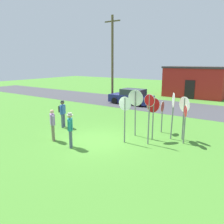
{
  "coord_description": "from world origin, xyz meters",
  "views": [
    {
      "loc": [
        7.21,
        -8.88,
        4.13
      ],
      "look_at": [
        -0.01,
        1.49,
        1.3
      ],
      "focal_mm": 36.18,
      "sensor_mm": 36.0,
      "label": 1
    }
  ],
  "objects_px": {
    "person_on_left": "(53,123)",
    "stop_sign_leaning_left": "(184,110)",
    "stop_sign_nearest": "(162,112)",
    "parked_car_on_street": "(131,97)",
    "stop_sign_tallest": "(149,111)",
    "stop_sign_low_front": "(135,104)",
    "stop_sign_rear_left": "(125,112)",
    "stop_sign_rear_right": "(185,118)",
    "person_near_signs": "(62,112)",
    "stop_sign_center_cluster": "(153,111)",
    "person_holding_notes": "(70,128)",
    "stop_sign_leaning_right": "(173,108)"
  },
  "relations": [
    {
      "from": "stop_sign_leaning_left",
      "to": "stop_sign_leaning_right",
      "type": "height_order",
      "value": "stop_sign_leaning_right"
    },
    {
      "from": "stop_sign_low_front",
      "to": "person_near_signs",
      "type": "height_order",
      "value": "stop_sign_low_front"
    },
    {
      "from": "stop_sign_center_cluster",
      "to": "stop_sign_low_front",
      "type": "relative_size",
      "value": 0.87
    },
    {
      "from": "person_near_signs",
      "to": "stop_sign_tallest",
      "type": "bearing_deg",
      "value": 3.61
    },
    {
      "from": "parked_car_on_street",
      "to": "stop_sign_rear_left",
      "type": "xyz_separation_m",
      "value": [
        5.22,
        -9.71,
        0.96
      ]
    },
    {
      "from": "stop_sign_nearest",
      "to": "stop_sign_leaning_left",
      "type": "height_order",
      "value": "stop_sign_leaning_left"
    },
    {
      "from": "stop_sign_leaning_left",
      "to": "person_near_signs",
      "type": "bearing_deg",
      "value": -163.84
    },
    {
      "from": "stop_sign_low_front",
      "to": "stop_sign_leaning_left",
      "type": "distance_m",
      "value": 2.6
    },
    {
      "from": "person_holding_notes",
      "to": "stop_sign_nearest",
      "type": "bearing_deg",
      "value": 60.77
    },
    {
      "from": "parked_car_on_street",
      "to": "stop_sign_center_cluster",
      "type": "height_order",
      "value": "stop_sign_center_cluster"
    },
    {
      "from": "person_near_signs",
      "to": "stop_sign_rear_left",
      "type": "bearing_deg",
      "value": -1.52
    },
    {
      "from": "stop_sign_center_cluster",
      "to": "stop_sign_leaning_right",
      "type": "xyz_separation_m",
      "value": [
        0.82,
        0.66,
        0.17
      ]
    },
    {
      "from": "parked_car_on_street",
      "to": "person_holding_notes",
      "type": "bearing_deg",
      "value": -73.86
    },
    {
      "from": "stop_sign_leaning_left",
      "to": "person_holding_notes",
      "type": "xyz_separation_m",
      "value": [
        -4.13,
        -4.26,
        -0.64
      ]
    },
    {
      "from": "stop_sign_leaning_left",
      "to": "stop_sign_leaning_right",
      "type": "bearing_deg",
      "value": -153.09
    },
    {
      "from": "person_on_left",
      "to": "stop_sign_nearest",
      "type": "bearing_deg",
      "value": 48.15
    },
    {
      "from": "stop_sign_leaning_left",
      "to": "person_holding_notes",
      "type": "relative_size",
      "value": 1.35
    },
    {
      "from": "stop_sign_rear_left",
      "to": "stop_sign_center_cluster",
      "type": "bearing_deg",
      "value": 51.41
    },
    {
      "from": "stop_sign_nearest",
      "to": "stop_sign_leaning_right",
      "type": "relative_size",
      "value": 0.74
    },
    {
      "from": "stop_sign_rear_right",
      "to": "stop_sign_rear_left",
      "type": "xyz_separation_m",
      "value": [
        -2.58,
        -1.6,
        0.3
      ]
    },
    {
      "from": "stop_sign_tallest",
      "to": "parked_car_on_street",
      "type": "bearing_deg",
      "value": 124.47
    },
    {
      "from": "stop_sign_nearest",
      "to": "parked_car_on_street",
      "type": "bearing_deg",
      "value": 131.22
    },
    {
      "from": "person_on_left",
      "to": "person_near_signs",
      "type": "xyz_separation_m",
      "value": [
        -1.45,
        2.05,
        0.06
      ]
    },
    {
      "from": "parked_car_on_street",
      "to": "person_on_left",
      "type": "height_order",
      "value": "person_on_left"
    },
    {
      "from": "person_near_signs",
      "to": "stop_sign_low_front",
      "type": "bearing_deg",
      "value": 13.71
    },
    {
      "from": "stop_sign_center_cluster",
      "to": "person_on_left",
      "type": "height_order",
      "value": "stop_sign_center_cluster"
    },
    {
      "from": "stop_sign_low_front",
      "to": "stop_sign_nearest",
      "type": "xyz_separation_m",
      "value": [
        0.99,
        1.47,
        -0.57
      ]
    },
    {
      "from": "person_on_left",
      "to": "stop_sign_leaning_left",
      "type": "bearing_deg",
      "value": 36.17
    },
    {
      "from": "stop_sign_low_front",
      "to": "person_near_signs",
      "type": "distance_m",
      "value": 4.84
    },
    {
      "from": "person_holding_notes",
      "to": "stop_sign_leaning_right",
      "type": "bearing_deg",
      "value": 47.89
    },
    {
      "from": "stop_sign_leaning_left",
      "to": "person_on_left",
      "type": "distance_m",
      "value": 6.98
    },
    {
      "from": "parked_car_on_street",
      "to": "stop_sign_rear_right",
      "type": "height_order",
      "value": "stop_sign_rear_right"
    },
    {
      "from": "stop_sign_center_cluster",
      "to": "person_on_left",
      "type": "distance_m",
      "value": 5.36
    },
    {
      "from": "parked_car_on_street",
      "to": "stop_sign_rear_right",
      "type": "distance_m",
      "value": 11.26
    },
    {
      "from": "person_near_signs",
      "to": "person_holding_notes",
      "type": "bearing_deg",
      "value": -37.24
    },
    {
      "from": "stop_sign_center_cluster",
      "to": "stop_sign_tallest",
      "type": "distance_m",
      "value": 0.77
    },
    {
      "from": "person_on_left",
      "to": "parked_car_on_street",
      "type": "bearing_deg",
      "value": 99.48
    },
    {
      "from": "person_near_signs",
      "to": "stop_sign_center_cluster",
      "type": "bearing_deg",
      "value": 11.12
    },
    {
      "from": "stop_sign_rear_left",
      "to": "stop_sign_rear_right",
      "type": "bearing_deg",
      "value": 31.88
    },
    {
      "from": "parked_car_on_street",
      "to": "stop_sign_low_front",
      "type": "bearing_deg",
      "value": -58.76
    },
    {
      "from": "stop_sign_leaning_left",
      "to": "stop_sign_leaning_right",
      "type": "xyz_separation_m",
      "value": [
        -0.51,
        -0.26,
        0.13
      ]
    },
    {
      "from": "stop_sign_tallest",
      "to": "stop_sign_nearest",
      "type": "height_order",
      "value": "stop_sign_tallest"
    },
    {
      "from": "parked_car_on_street",
      "to": "stop_sign_leaning_right",
      "type": "distance_m",
      "value": 10.56
    },
    {
      "from": "stop_sign_leaning_right",
      "to": "stop_sign_low_front",
      "type": "bearing_deg",
      "value": -161.08
    },
    {
      "from": "stop_sign_nearest",
      "to": "person_on_left",
      "type": "height_order",
      "value": "stop_sign_nearest"
    },
    {
      "from": "stop_sign_center_cluster",
      "to": "stop_sign_nearest",
      "type": "bearing_deg",
      "value": 93.76
    },
    {
      "from": "stop_sign_center_cluster",
      "to": "person_on_left",
      "type": "relative_size",
      "value": 1.36
    },
    {
      "from": "stop_sign_rear_left",
      "to": "stop_sign_leaning_left",
      "type": "distance_m",
      "value": 3.19
    },
    {
      "from": "stop_sign_low_front",
      "to": "stop_sign_tallest",
      "type": "distance_m",
      "value": 1.43
    },
    {
      "from": "stop_sign_tallest",
      "to": "person_on_left",
      "type": "height_order",
      "value": "stop_sign_tallest"
    }
  ]
}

